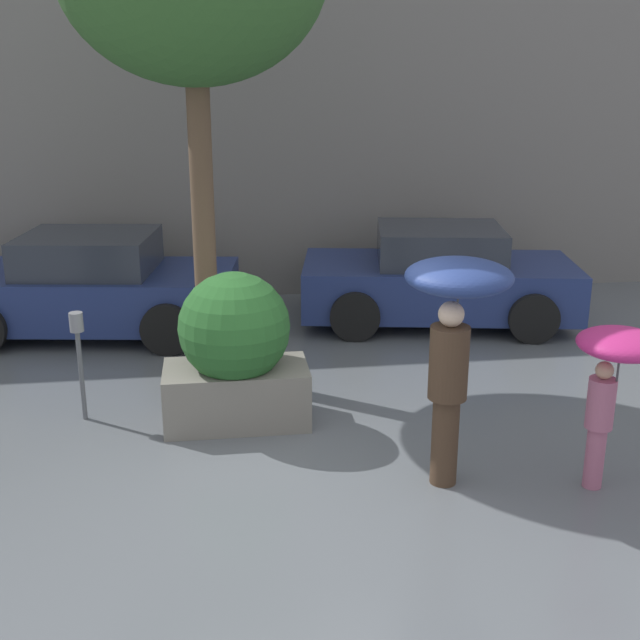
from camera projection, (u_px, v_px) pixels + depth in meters
ground_plane at (291, 491)px, 7.02m from camera, size 40.00×40.00×0.00m
building_facade at (246, 105)px, 12.26m from camera, size 18.00×0.30×6.00m
planter_box at (235, 350)px, 8.15m from camera, size 1.48×1.14×1.61m
person_adult at (455, 315)px, 6.80m from camera, size 0.92×0.92×2.01m
person_child at (615, 365)px, 6.71m from camera, size 0.73×0.73×1.47m
parked_car_near at (92, 287)px, 11.04m from camera, size 4.09×2.40×1.40m
parked_car_far at (438, 278)px, 11.51m from camera, size 4.10×2.48×1.40m
parking_meter at (78, 343)px, 8.21m from camera, size 0.14×0.14×1.17m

